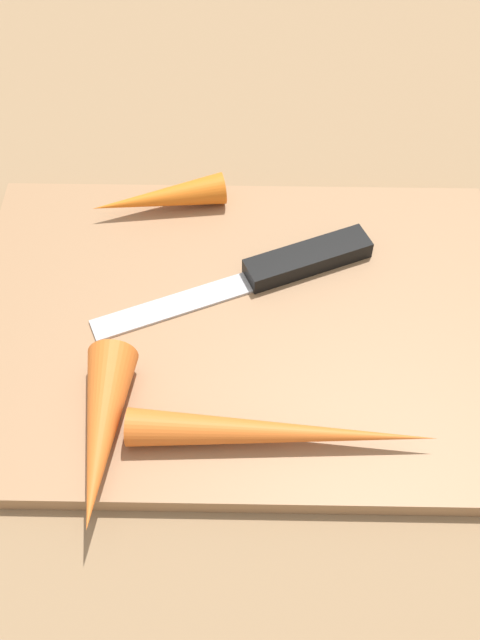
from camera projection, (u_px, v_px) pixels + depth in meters
ground_plane at (240, 331)px, 0.52m from camera, size 1.40×1.40×0.00m
cutting_board at (240, 326)px, 0.51m from camera, size 0.36×0.26×0.01m
knife at (290, 265)px, 0.53m from camera, size 0.19×0.10×0.01m
carrot_longest at (282, 433)px, 0.44m from camera, size 0.18×0.03×0.02m
carrot_shortest at (159, 198)px, 0.56m from camera, size 0.10×0.05×0.02m
carrot_medium at (101, 435)px, 0.44m from camera, size 0.03×0.11×0.03m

